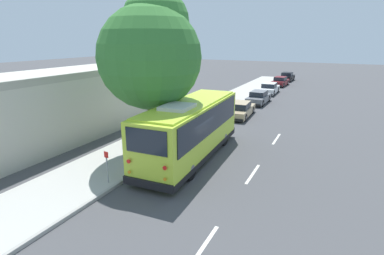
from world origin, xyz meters
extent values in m
plane|color=#474749|center=(0.00, 0.00, 0.00)|extent=(160.00, 160.00, 0.00)
cube|color=#B2AFA8|center=(0.00, 3.56, 0.07)|extent=(80.00, 3.68, 0.15)
cube|color=#9D9A94|center=(0.00, 1.65, 0.07)|extent=(80.00, 0.14, 0.15)
cube|color=#BCDB38|center=(1.02, 0.19, 1.67)|extent=(9.14, 2.81, 2.77)
cube|color=black|center=(1.02, 0.19, 0.42)|extent=(9.19, 2.87, 0.28)
cube|color=black|center=(1.02, 0.19, 2.27)|extent=(8.40, 2.87, 1.32)
cube|color=black|center=(5.56, 0.39, 2.27)|extent=(0.12, 2.11, 1.39)
cube|color=black|center=(-3.52, -0.02, 2.37)|extent=(0.12, 1.94, 1.06)
cube|color=black|center=(5.56, 0.39, 2.91)|extent=(0.12, 1.74, 0.22)
cube|color=#BCDB38|center=(1.02, 0.19, 3.09)|extent=(8.57, 2.57, 0.10)
cube|color=silver|center=(-0.59, 0.12, 3.21)|extent=(1.72, 1.44, 0.20)
cube|color=black|center=(5.58, 0.39, 0.46)|extent=(0.21, 2.44, 0.36)
cube|color=black|center=(-3.54, -0.02, 0.46)|extent=(0.21, 2.44, 0.36)
cylinder|color=red|center=(-3.63, 0.85, 1.39)|extent=(0.04, 0.18, 0.18)
cylinder|color=orange|center=(-3.63, 0.85, 0.89)|extent=(0.04, 0.14, 0.14)
cylinder|color=red|center=(-3.55, -0.89, 1.39)|extent=(0.04, 0.18, 0.18)
cylinder|color=orange|center=(-3.55, -0.89, 0.89)|extent=(0.04, 0.14, 0.14)
cube|color=white|center=(5.59, 1.20, 0.63)|extent=(0.05, 0.32, 0.18)
cube|color=white|center=(5.66, -0.41, 0.63)|extent=(0.05, 0.32, 0.18)
cube|color=black|center=(5.20, 1.74, 2.54)|extent=(0.06, 0.10, 0.24)
cylinder|color=black|center=(3.64, 1.36, 0.51)|extent=(1.04, 0.35, 1.03)
cylinder|color=slate|center=(3.64, 1.36, 0.51)|extent=(0.48, 0.34, 0.46)
cylinder|color=black|center=(3.74, -0.74, 0.51)|extent=(1.04, 0.35, 1.03)
cylinder|color=slate|center=(3.74, -0.74, 0.51)|extent=(0.48, 0.34, 0.46)
cylinder|color=black|center=(-1.56, 1.13, 0.51)|extent=(1.04, 0.35, 1.03)
cylinder|color=slate|center=(-1.56, 1.13, 0.51)|extent=(0.48, 0.34, 0.46)
cylinder|color=black|center=(-1.47, -0.98, 0.51)|extent=(1.04, 0.35, 1.03)
cylinder|color=slate|center=(-1.47, -0.98, 0.51)|extent=(0.48, 0.34, 0.46)
cube|color=tan|center=(11.26, 0.52, 0.45)|extent=(4.61, 1.98, 0.60)
cube|color=black|center=(11.14, 0.52, 0.99)|extent=(2.22, 1.61, 0.48)
cube|color=tan|center=(11.14, 0.52, 1.23)|extent=(2.13, 1.57, 0.05)
cube|color=black|center=(13.54, 0.65, 0.25)|extent=(0.17, 1.68, 0.20)
cube|color=black|center=(8.98, 0.40, 0.25)|extent=(0.17, 1.68, 0.20)
cylinder|color=black|center=(12.64, 1.39, 0.30)|extent=(0.61, 0.23, 0.60)
cylinder|color=slate|center=(12.64, 1.39, 0.30)|extent=(0.28, 0.23, 0.27)
cylinder|color=black|center=(12.73, -0.19, 0.30)|extent=(0.61, 0.23, 0.60)
cylinder|color=slate|center=(12.73, -0.19, 0.30)|extent=(0.28, 0.23, 0.27)
cylinder|color=black|center=(9.79, 1.23, 0.30)|extent=(0.61, 0.23, 0.60)
cylinder|color=slate|center=(9.79, 1.23, 0.30)|extent=(0.28, 0.23, 0.27)
cylinder|color=black|center=(9.87, -0.34, 0.30)|extent=(0.61, 0.23, 0.60)
cylinder|color=slate|center=(9.87, -0.34, 0.30)|extent=(0.28, 0.23, 0.27)
cube|color=slate|center=(17.34, 0.41, 0.48)|extent=(4.45, 1.66, 0.64)
cube|color=black|center=(17.22, 0.41, 1.04)|extent=(2.11, 1.42, 0.48)
cube|color=slate|center=(17.22, 0.41, 1.28)|extent=(2.03, 1.39, 0.05)
cube|color=black|center=(19.58, 0.40, 0.26)|extent=(0.09, 1.58, 0.20)
cube|color=black|center=(15.09, 0.43, 0.26)|extent=(0.09, 1.58, 0.20)
cylinder|color=black|center=(18.74, 1.14, 0.33)|extent=(0.65, 0.20, 0.65)
cylinder|color=slate|center=(18.74, 1.14, 0.33)|extent=(0.30, 0.22, 0.29)
cylinder|color=black|center=(18.73, -0.33, 0.33)|extent=(0.65, 0.20, 0.65)
cylinder|color=slate|center=(18.73, -0.33, 0.33)|extent=(0.30, 0.22, 0.29)
cylinder|color=black|center=(15.94, 1.16, 0.33)|extent=(0.65, 0.20, 0.65)
cylinder|color=slate|center=(15.94, 1.16, 0.33)|extent=(0.30, 0.22, 0.29)
cylinder|color=black|center=(15.93, -0.31, 0.33)|extent=(0.65, 0.20, 0.65)
cylinder|color=slate|center=(15.93, -0.31, 0.33)|extent=(0.30, 0.22, 0.29)
cube|color=silver|center=(23.71, 0.69, 0.48)|extent=(4.58, 1.80, 0.64)
cube|color=black|center=(23.59, 0.69, 1.04)|extent=(2.18, 1.53, 0.48)
cube|color=silver|center=(23.59, 0.69, 1.28)|extent=(2.09, 1.49, 0.05)
cube|color=black|center=(26.01, 0.72, 0.26)|extent=(0.10, 1.68, 0.20)
cube|color=black|center=(21.41, 0.66, 0.26)|extent=(0.10, 1.68, 0.20)
cylinder|color=black|center=(25.14, 1.50, 0.33)|extent=(0.65, 0.21, 0.65)
cylinder|color=slate|center=(25.14, 1.50, 0.33)|extent=(0.30, 0.22, 0.29)
cylinder|color=black|center=(25.16, -0.08, 0.33)|extent=(0.65, 0.21, 0.65)
cylinder|color=slate|center=(25.16, -0.08, 0.33)|extent=(0.30, 0.22, 0.29)
cylinder|color=black|center=(22.26, 1.46, 0.33)|extent=(0.65, 0.21, 0.65)
cylinder|color=slate|center=(22.26, 1.46, 0.33)|extent=(0.30, 0.22, 0.29)
cylinder|color=black|center=(22.28, -0.12, 0.33)|extent=(0.65, 0.21, 0.65)
cylinder|color=slate|center=(22.28, -0.12, 0.33)|extent=(0.30, 0.22, 0.29)
cube|color=maroon|center=(30.84, 0.66, 0.48)|extent=(4.39, 1.88, 0.63)
cube|color=black|center=(30.73, 0.66, 1.03)|extent=(2.12, 1.53, 0.48)
cube|color=maroon|center=(30.73, 0.66, 1.27)|extent=(2.03, 1.49, 0.05)
cube|color=black|center=(33.01, 0.54, 0.26)|extent=(0.17, 1.59, 0.20)
cube|color=black|center=(28.66, 0.78, 0.26)|extent=(0.17, 1.59, 0.20)
cylinder|color=black|center=(32.24, 1.33, 0.32)|extent=(0.65, 0.24, 0.64)
cylinder|color=slate|center=(32.24, 1.33, 0.32)|extent=(0.30, 0.24, 0.29)
cylinder|color=black|center=(32.16, -0.16, 0.32)|extent=(0.65, 0.24, 0.64)
cylinder|color=slate|center=(32.16, -0.16, 0.32)|extent=(0.30, 0.24, 0.29)
cylinder|color=black|center=(29.52, 1.48, 0.32)|extent=(0.65, 0.24, 0.64)
cylinder|color=slate|center=(29.52, 1.48, 0.32)|extent=(0.30, 0.24, 0.29)
cylinder|color=black|center=(29.44, -0.01, 0.32)|extent=(0.65, 0.24, 0.64)
cylinder|color=slate|center=(29.44, -0.01, 0.32)|extent=(0.30, 0.24, 0.29)
cube|color=black|center=(36.76, 0.66, 0.50)|extent=(4.23, 1.88, 0.66)
cube|color=black|center=(36.65, 0.67, 1.06)|extent=(2.03, 1.56, 0.48)
cube|color=black|center=(36.65, 0.67, 1.30)|extent=(1.95, 1.52, 0.05)
cube|color=black|center=(38.86, 0.59, 0.27)|extent=(0.14, 1.68, 0.20)
cube|color=black|center=(34.65, 0.74, 0.27)|extent=(0.14, 1.68, 0.20)
cylinder|color=black|center=(38.10, 1.41, 0.34)|extent=(0.68, 0.22, 0.67)
cylinder|color=slate|center=(38.10, 1.41, 0.34)|extent=(0.31, 0.23, 0.30)
cylinder|color=black|center=(38.04, -0.17, 0.34)|extent=(0.68, 0.22, 0.67)
cylinder|color=slate|center=(38.04, -0.17, 0.34)|extent=(0.31, 0.23, 0.30)
cylinder|color=black|center=(35.47, 1.50, 0.34)|extent=(0.68, 0.22, 0.67)
cylinder|color=slate|center=(35.47, 1.50, 0.34)|extent=(0.31, 0.23, 0.30)
cylinder|color=black|center=(35.41, -0.08, 0.34)|extent=(0.68, 0.22, 0.67)
cylinder|color=slate|center=(35.41, -0.08, 0.34)|extent=(0.31, 0.23, 0.30)
cylinder|color=brown|center=(0.53, 2.35, 1.84)|extent=(0.48, 0.48, 3.37)
sphere|color=#387A33|center=(0.53, 2.35, 5.44)|extent=(5.50, 5.50, 5.50)
sphere|color=#3C8437|center=(1.22, 2.35, 7.23)|extent=(3.57, 3.57, 3.57)
cylinder|color=gray|center=(-3.63, 2.05, 0.75)|extent=(0.06, 0.06, 1.20)
cube|color=red|center=(-3.63, 2.05, 1.49)|extent=(0.02, 0.22, 0.28)
cylinder|color=gray|center=(-1.56, 2.05, 0.69)|extent=(0.06, 0.06, 1.08)
cube|color=red|center=(-1.56, 2.05, 1.37)|extent=(0.02, 0.22, 0.28)
cube|color=beige|center=(0.47, 11.02, 2.04)|extent=(24.33, 7.78, 4.07)
cube|color=#A9A497|center=(0.47, 7.28, 4.27)|extent=(24.33, 0.30, 0.40)
cube|color=silver|center=(-5.59, -3.51, 0.00)|extent=(2.40, 0.14, 0.01)
cube|color=silver|center=(0.41, -3.51, 0.00)|extent=(2.40, 0.14, 0.01)
cube|color=silver|center=(6.41, -3.51, 0.00)|extent=(2.40, 0.14, 0.01)
camera|label=1|loc=(-13.01, -6.72, 6.36)|focal=28.00mm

